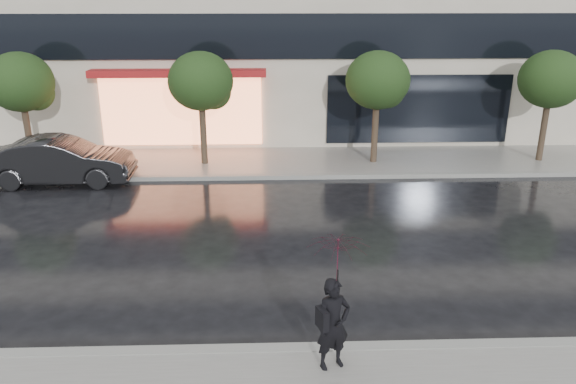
{
  "coord_description": "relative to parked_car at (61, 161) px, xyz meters",
  "views": [
    {
      "loc": [
        -0.69,
        -9.11,
        5.88
      ],
      "look_at": [
        -0.28,
        3.31,
        1.4
      ],
      "focal_mm": 35.0,
      "sensor_mm": 36.0,
      "label": 1
    }
  ],
  "objects": [
    {
      "name": "ground",
      "position": [
        7.38,
        -8.3,
        -0.75
      ],
      "size": [
        120.0,
        120.0,
        0.0
      ],
      "primitive_type": "plane",
      "color": "black",
      "rests_on": "ground"
    },
    {
      "name": "sidewalk_far",
      "position": [
        7.38,
        1.95,
        -0.69
      ],
      "size": [
        60.0,
        3.5,
        0.12
      ],
      "primitive_type": "cube",
      "color": "slate",
      "rests_on": "ground"
    },
    {
      "name": "curb_near",
      "position": [
        7.38,
        -9.3,
        -0.68
      ],
      "size": [
        60.0,
        0.25,
        0.14
      ],
      "primitive_type": "cube",
      "color": "gray",
      "rests_on": "ground"
    },
    {
      "name": "curb_far",
      "position": [
        7.38,
        0.2,
        -0.68
      ],
      "size": [
        60.0,
        0.25,
        0.14
      ],
      "primitive_type": "cube",
      "color": "gray",
      "rests_on": "ground"
    },
    {
      "name": "tree_far_west",
      "position": [
        -1.56,
        1.73,
        2.18
      ],
      "size": [
        2.2,
        2.2,
        3.99
      ],
      "color": "#33261C",
      "rests_on": "ground"
    },
    {
      "name": "tree_mid_west",
      "position": [
        4.44,
        1.73,
        2.18
      ],
      "size": [
        2.2,
        2.2,
        3.99
      ],
      "color": "#33261C",
      "rests_on": "ground"
    },
    {
      "name": "tree_mid_east",
      "position": [
        10.44,
        1.73,
        2.18
      ],
      "size": [
        2.2,
        2.2,
        3.99
      ],
      "color": "#33261C",
      "rests_on": "ground"
    },
    {
      "name": "tree_far_east",
      "position": [
        16.44,
        1.73,
        2.18
      ],
      "size": [
        2.2,
        2.2,
        3.99
      ],
      "color": "#33261C",
      "rests_on": "ground"
    },
    {
      "name": "parked_car",
      "position": [
        0.0,
        0.0,
        0.0
      ],
      "size": [
        4.56,
        1.67,
        1.49
      ],
      "primitive_type": "imported",
      "rotation": [
        0.0,
        0.0,
        1.59
      ],
      "color": "black",
      "rests_on": "ground"
    },
    {
      "name": "pedestrian_with_umbrella",
      "position": [
        7.69,
        -9.79,
        0.91
      ],
      "size": [
        1.25,
        1.26,
        2.28
      ],
      "rotation": [
        0.0,
        0.0,
        0.38
      ],
      "color": "black",
      "rests_on": "sidewalk_near"
    }
  ]
}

